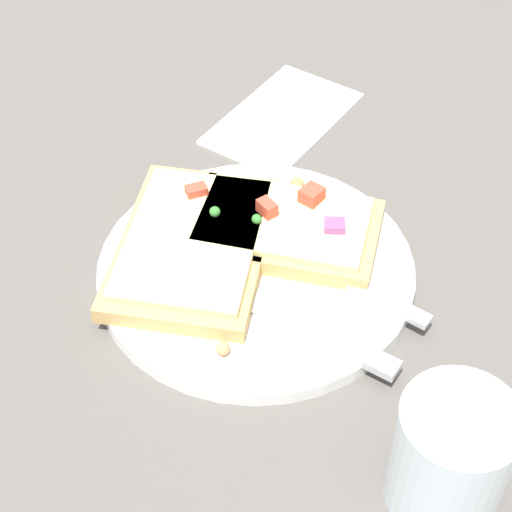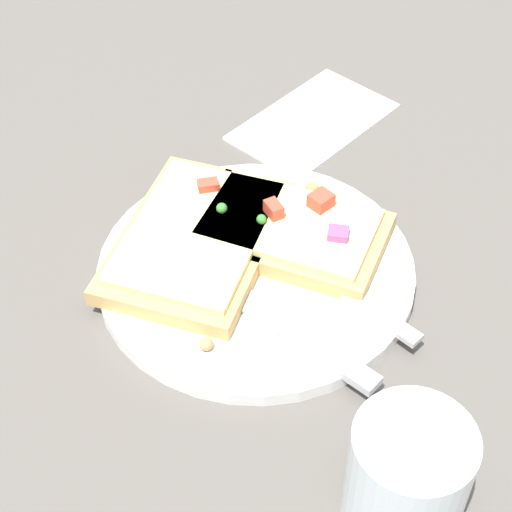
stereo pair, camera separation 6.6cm
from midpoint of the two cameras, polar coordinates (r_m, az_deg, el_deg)
name	(u,v)px [view 2 (the right image)]	position (r m, az deg, el deg)	size (l,w,h in m)	color
ground_plane	(256,275)	(0.68, 2.79, -1.45)	(4.00, 4.00, 0.00)	#56514C
plate	(256,270)	(0.67, 2.81, -1.10)	(0.25, 0.25, 0.01)	white
fork	(291,255)	(0.67, 5.14, -0.10)	(0.03, 0.22, 0.01)	#B7B7BC
knife	(277,321)	(0.63, 4.45, -4.53)	(0.02, 0.21, 0.01)	#B7B7BC
pizza_slice_main	(197,238)	(0.68, -1.19, 1.07)	(0.20, 0.17, 0.03)	tan
pizza_slice_corner	(293,232)	(0.68, 5.28, 1.47)	(0.14, 0.17, 0.03)	tan
crumb_scatter	(251,257)	(0.67, 2.49, -0.22)	(0.19, 0.07, 0.01)	tan
drinking_glass	(407,479)	(0.53, 13.66, -14.47)	(0.07, 0.07, 0.09)	silver
napkin	(313,120)	(0.83, 6.16, 8.88)	(0.15, 0.09, 0.01)	white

